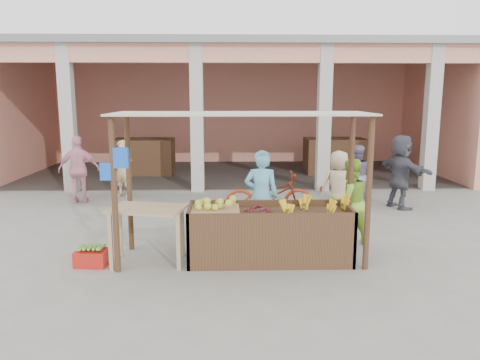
{
  "coord_description": "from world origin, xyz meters",
  "views": [
    {
      "loc": [
        -0.17,
        -7.27,
        2.66
      ],
      "look_at": [
        0.06,
        1.2,
        1.11
      ],
      "focal_mm": 35.0,
      "sensor_mm": 36.0,
      "label": 1
    }
  ],
  "objects_px": {
    "vendor_blue": "(261,193)",
    "motorcycle": "(269,195)",
    "fruit_stall": "(269,236)",
    "side_table": "(147,216)",
    "vendor_green": "(349,200)",
    "red_crate": "(92,258)"
  },
  "relations": [
    {
      "from": "red_crate",
      "to": "side_table",
      "type": "bearing_deg",
      "value": 11.73
    },
    {
      "from": "side_table",
      "to": "vendor_green",
      "type": "relative_size",
      "value": 0.77
    },
    {
      "from": "side_table",
      "to": "vendor_blue",
      "type": "xyz_separation_m",
      "value": [
        1.88,
        1.07,
        0.13
      ]
    },
    {
      "from": "red_crate",
      "to": "vendor_blue",
      "type": "bearing_deg",
      "value": 28.39
    },
    {
      "from": "fruit_stall",
      "to": "vendor_green",
      "type": "height_order",
      "value": "vendor_green"
    },
    {
      "from": "vendor_blue",
      "to": "vendor_green",
      "type": "height_order",
      "value": "vendor_blue"
    },
    {
      "from": "red_crate",
      "to": "motorcycle",
      "type": "height_order",
      "value": "motorcycle"
    },
    {
      "from": "motorcycle",
      "to": "red_crate",
      "type": "bearing_deg",
      "value": 131.61
    },
    {
      "from": "vendor_blue",
      "to": "motorcycle",
      "type": "bearing_deg",
      "value": -91.58
    },
    {
      "from": "motorcycle",
      "to": "vendor_blue",
      "type": "bearing_deg",
      "value": 168.98
    },
    {
      "from": "vendor_blue",
      "to": "vendor_green",
      "type": "xyz_separation_m",
      "value": [
        1.56,
        -0.19,
        -0.08
      ]
    },
    {
      "from": "vendor_blue",
      "to": "motorcycle",
      "type": "relative_size",
      "value": 0.89
    },
    {
      "from": "fruit_stall",
      "to": "red_crate",
      "type": "xyz_separation_m",
      "value": [
        -2.82,
        -0.18,
        -0.27
      ]
    },
    {
      "from": "vendor_green",
      "to": "motorcycle",
      "type": "distance_m",
      "value": 2.24
    },
    {
      "from": "motorcycle",
      "to": "fruit_stall",
      "type": "bearing_deg",
      "value": 173.99
    },
    {
      "from": "vendor_green",
      "to": "side_table",
      "type": "bearing_deg",
      "value": 0.98
    },
    {
      "from": "fruit_stall",
      "to": "side_table",
      "type": "height_order",
      "value": "side_table"
    },
    {
      "from": "side_table",
      "to": "vendor_green",
      "type": "distance_m",
      "value": 3.55
    },
    {
      "from": "fruit_stall",
      "to": "vendor_blue",
      "type": "relative_size",
      "value": 1.44
    },
    {
      "from": "red_crate",
      "to": "motorcycle",
      "type": "xyz_separation_m",
      "value": [
        3.04,
        2.8,
        0.4
      ]
    },
    {
      "from": "red_crate",
      "to": "fruit_stall",
      "type": "bearing_deg",
      "value": 9.15
    },
    {
      "from": "fruit_stall",
      "to": "side_table",
      "type": "distance_m",
      "value": 1.98
    }
  ]
}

